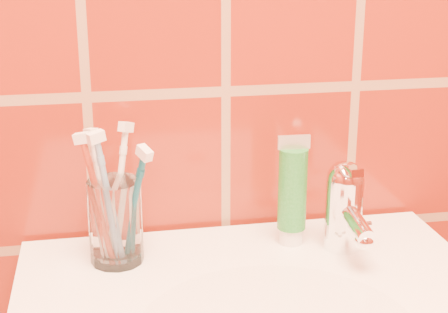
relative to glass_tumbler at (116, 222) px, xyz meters
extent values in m
cylinder|color=white|center=(0.00, 0.00, 0.00)|extent=(0.08, 0.08, 0.11)
cylinder|color=white|center=(0.23, 0.01, -0.04)|extent=(0.03, 0.03, 0.02)
cylinder|color=#1A6F22|center=(0.23, 0.01, 0.02)|extent=(0.04, 0.04, 0.11)
cube|color=beige|center=(0.23, 0.01, 0.09)|extent=(0.04, 0.00, 0.02)
cylinder|color=white|center=(0.29, -0.02, -0.01)|extent=(0.05, 0.05, 0.09)
sphere|color=white|center=(0.29, -0.02, 0.04)|extent=(0.05, 0.05, 0.05)
cylinder|color=white|center=(0.29, -0.05, 0.00)|extent=(0.02, 0.09, 0.03)
cube|color=white|center=(0.29, -0.03, 0.06)|extent=(0.02, 0.06, 0.01)
camera|label=1|loc=(-0.01, -0.79, 0.34)|focal=55.00mm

